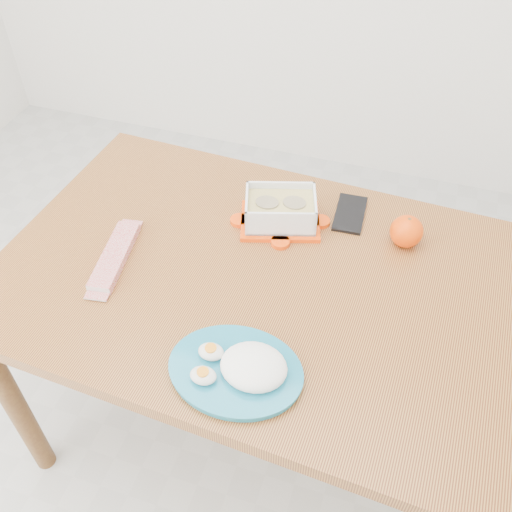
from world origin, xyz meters
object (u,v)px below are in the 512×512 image
(dining_table, at_px, (256,296))
(orange_fruit, at_px, (406,231))
(smartphone, at_px, (350,214))
(food_container, at_px, (280,210))
(rice_plate, at_px, (241,368))

(dining_table, relative_size, orange_fruit, 15.69)
(dining_table, xyz_separation_m, smartphone, (0.18, 0.29, 0.09))
(dining_table, height_order, food_container, food_container)
(dining_table, bearing_deg, smartphone, 61.59)
(food_container, relative_size, orange_fruit, 2.92)
(orange_fruit, bearing_deg, food_container, -176.20)
(orange_fruit, bearing_deg, dining_table, -146.60)
(rice_plate, xyz_separation_m, smartphone, (0.12, 0.59, -0.02))
(rice_plate, relative_size, smartphone, 1.83)
(dining_table, distance_m, smartphone, 0.36)
(orange_fruit, bearing_deg, smartphone, 156.09)
(dining_table, bearing_deg, rice_plate, -74.84)
(dining_table, bearing_deg, food_container, 91.98)
(smartphone, bearing_deg, dining_table, -124.59)
(food_container, distance_m, rice_plate, 0.50)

